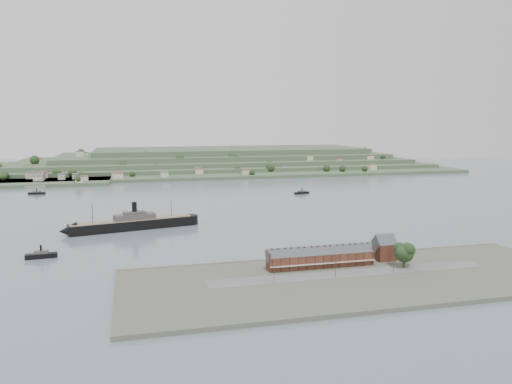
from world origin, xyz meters
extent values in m
plane|color=slate|center=(0.00, 0.00, 0.00)|extent=(1400.00, 1400.00, 0.00)
cube|color=#4C5142|center=(0.00, -188.00, 1.00)|extent=(220.00, 80.00, 2.00)
cube|color=gray|center=(0.00, -149.00, 1.30)|extent=(220.00, 2.00, 2.60)
cube|color=#595959|center=(0.00, -182.00, 2.05)|extent=(140.00, 12.00, 0.10)
cube|color=#49261A|center=(-10.00, -168.00, 5.50)|extent=(55.00, 8.00, 7.00)
cube|color=#393C40|center=(-10.00, -168.00, 9.00)|extent=(55.60, 8.15, 8.15)
cube|color=#AAA696|center=(-10.00, -172.80, 5.00)|extent=(55.00, 1.60, 0.25)
cube|color=#49261A|center=(-37.50, -168.00, 10.00)|extent=(0.50, 8.40, 3.00)
cube|color=#49261A|center=(17.50, -168.00, 10.00)|extent=(0.50, 8.40, 3.00)
cube|color=#301F1B|center=(-32.00, -168.00, 11.40)|extent=(0.90, 1.40, 3.20)
cube|color=#301F1B|center=(-26.50, -168.00, 11.40)|extent=(0.90, 1.40, 3.20)
cube|color=#301F1B|center=(-12.75, -168.00, 11.40)|extent=(0.90, 1.40, 3.20)
cube|color=#301F1B|center=(-7.25, -168.00, 11.40)|extent=(0.90, 1.40, 3.20)
cube|color=#301F1B|center=(6.50, -168.00, 11.40)|extent=(0.90, 1.40, 3.20)
cube|color=#301F1B|center=(12.00, -168.00, 11.40)|extent=(0.90, 1.40, 3.20)
cube|color=#49261A|center=(27.50, -164.00, 6.50)|extent=(10.00, 10.00, 9.00)
cube|color=#393C40|center=(27.50, -164.00, 11.00)|extent=(10.40, 10.18, 10.18)
cube|color=#364D33|center=(0.00, 360.00, 2.00)|extent=(760.00, 260.00, 4.00)
cube|color=#364D33|center=(20.00, 385.00, 6.50)|extent=(680.00, 220.00, 5.00)
cube|color=#364D33|center=(35.00, 400.00, 12.00)|extent=(600.00, 200.00, 6.00)
cube|color=#364D33|center=(50.00, 415.00, 18.50)|extent=(520.00, 180.00, 7.00)
cube|color=#364D33|center=(65.00, 430.00, 26.00)|extent=(440.00, 160.00, 8.00)
cube|color=#364D33|center=(-200.00, 250.00, 2.00)|extent=(150.00, 90.00, 4.00)
cube|color=gray|center=(-205.00, 208.00, 1.40)|extent=(22.00, 14.00, 2.80)
cube|color=black|center=(-101.13, -45.37, 3.29)|extent=(85.04, 29.47, 6.58)
cone|color=black|center=(-142.42, -54.60, 3.29)|extent=(13.47, 13.47, 11.28)
cylinder|color=black|center=(-59.84, -36.14, 3.29)|extent=(11.28, 11.28, 6.58)
cube|color=#7E6E54|center=(-101.13, -45.37, 6.86)|extent=(83.00, 28.14, 0.56)
cube|color=#43413F|center=(-99.29, -44.96, 8.93)|extent=(29.37, 14.41, 3.76)
cube|color=#43413F|center=(-99.29, -44.96, 11.47)|extent=(16.12, 9.70, 2.35)
cylinder|color=black|center=(-99.29, -44.96, 15.04)|extent=(3.38, 3.38, 8.46)
cylinder|color=#432D1F|center=(-126.82, -51.11, 13.16)|extent=(0.47, 0.47, 15.04)
cylinder|color=#432D1F|center=(-73.60, -39.22, 12.22)|extent=(0.47, 0.47, 13.16)
cube|color=black|center=(-150.36, -108.47, 1.32)|extent=(16.83, 5.71, 2.65)
cube|color=#43413F|center=(-150.36, -108.47, 3.31)|extent=(7.70, 4.11, 1.98)
cylinder|color=black|center=(-150.36, -108.47, 5.51)|extent=(1.10, 1.10, 3.86)
cube|color=black|center=(-195.24, 152.71, 1.10)|extent=(16.91, 6.24, 2.20)
cube|color=#43413F|center=(-195.24, 152.71, 2.75)|extent=(7.77, 4.41, 1.65)
cylinder|color=black|center=(-195.24, 152.71, 4.59)|extent=(0.92, 0.92, 3.21)
cube|color=black|center=(71.05, 88.39, 1.08)|extent=(16.88, 9.00, 2.17)
cube|color=#43413F|center=(71.05, 88.39, 2.71)|extent=(8.05, 5.57, 1.63)
cylinder|color=black|center=(71.05, 88.39, 4.52)|extent=(0.90, 0.90, 3.16)
cylinder|color=#432D1F|center=(30.10, -179.54, 4.66)|extent=(1.28, 1.28, 5.31)
sphere|color=black|center=(30.10, -179.54, 9.44)|extent=(9.57, 9.57, 9.57)
sphere|color=black|center=(32.76, -178.48, 10.50)|extent=(7.44, 7.44, 7.44)
sphere|color=black|center=(27.98, -181.14, 9.97)|extent=(6.80, 6.80, 6.80)
sphere|color=black|center=(30.63, -181.88, 12.10)|extent=(6.38, 6.38, 6.38)
camera|label=1|loc=(-101.67, -395.99, 74.65)|focal=35.00mm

